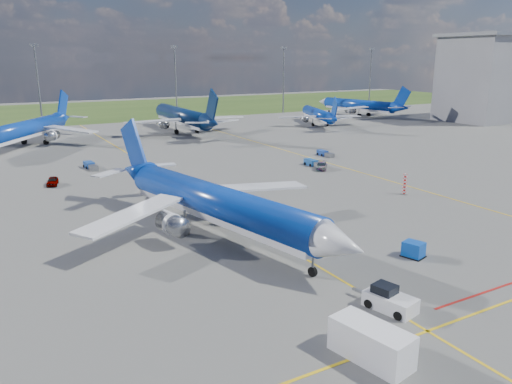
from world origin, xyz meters
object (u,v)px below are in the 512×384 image
bg_jet_ene (358,116)px  pushback_tug (389,300)px  bg_jet_nnw (29,146)px  baggage_tug_w (314,163)px  bg_jet_n (183,132)px  service_car_b (166,194)px  bg_jet_ne (318,125)px  warning_post (405,184)px  service_car_a (52,181)px  service_van (371,343)px  baggage_tug_c (91,166)px  main_airliner (218,236)px  baggage_tug_e (325,154)px  uld_container (413,249)px  service_car_c (322,166)px

bg_jet_ene → pushback_tug: (-86.90, -105.44, 0.76)m
bg_jet_nnw → baggage_tug_w: (42.75, -48.02, 0.52)m
bg_jet_n → service_car_b: size_ratio=10.14×
bg_jet_ne → service_car_b: (-65.15, -53.53, 0.62)m
warning_post → service_car_a: (-43.22, 30.33, -0.86)m
pushback_tug → service_van: (-5.82, -4.43, 0.43)m
bg_jet_n → baggage_tug_c: bearing=49.3°
bg_jet_ne → main_airliner: 96.58m
bg_jet_ne → service_van: size_ratio=6.33×
main_airliner → baggage_tug_e: (38.29, 31.56, 0.47)m
bg_jet_n → pushback_tug: size_ratio=8.06×
baggage_tug_c → service_car_b: bearing=-83.3°
bg_jet_ene → bg_jet_ne: bearing=16.0°
bg_jet_ene → main_airliner: (-91.53, -84.00, 0.00)m
bg_jet_nnw → baggage_tug_c: (7.11, -30.41, 0.51)m
service_car_b → bg_jet_ne: bearing=-37.3°
bg_jet_nnw → bg_jet_ne: size_ratio=1.22×
pushback_tug → baggage_tug_e: bearing=43.7°
uld_container → baggage_tug_w: bearing=50.6°
bg_jet_n → baggage_tug_e: (12.43, -45.50, 0.47)m
service_car_b → warning_post: bearing=-102.7°
bg_jet_nnw → baggage_tug_e: 65.05m
bg_jet_n → baggage_tug_w: 52.54m
service_car_c → baggage_tug_w: (0.41, 2.84, -0.13)m
bg_jet_n → uld_container: (-11.59, -91.80, 0.76)m
pushback_tug → service_car_a: size_ratio=1.49×
service_car_a → bg_jet_nnw: bearing=103.5°
uld_container → baggage_tug_e: 52.15m
bg_jet_ne → bg_jet_ene: size_ratio=0.87×
pushback_tug → baggage_tug_c: pushback_tug is taller
bg_jet_nnw → baggage_tug_e: size_ratio=9.20×
service_car_a → service_car_b: service_car_a is taller
bg_jet_ne → service_car_a: bearing=45.7°
bg_jet_nnw → baggage_tug_w: bg_jet_nnw is taller
uld_container → baggage_tug_c: size_ratio=0.38×
pushback_tug → service_car_c: size_ratio=1.27×
pushback_tug → service_car_b: (-4.37, 38.97, -0.13)m
bg_jet_n → service_car_c: bg_jet_n is taller
bg_jet_nnw → pushback_tug: (16.67, -94.20, 0.76)m
bg_jet_n → service_van: bg_jet_n is taller
service_car_b → baggage_tug_w: 31.29m
service_car_c → baggage_tug_c: 40.73m
baggage_tug_e → warning_post: bearing=-102.9°
bg_jet_nnw → main_airliner: size_ratio=0.99×
baggage_tug_c → bg_jet_ne: bearing=17.1°
main_airliner → service_car_c: 37.39m
bg_jet_nnw → baggage_tug_e: bearing=-5.1°
warning_post → baggage_tug_c: bearing=132.0°
service_car_b → service_car_c: bearing=-68.5°
bg_jet_ene → bg_jet_n: bearing=-4.4°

